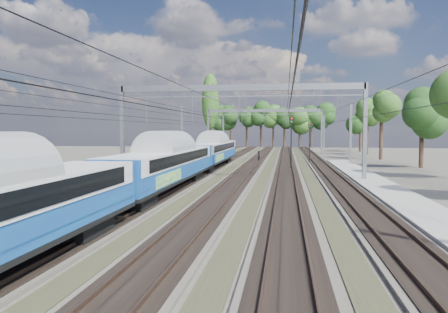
# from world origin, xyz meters

# --- Properties ---
(ground) EXTENTS (220.00, 220.00, 0.00)m
(ground) POSITION_xyz_m (0.00, 0.00, 0.00)
(ground) COLOR #47423A
(ground) RESTS_ON ground
(track_bed) EXTENTS (21.00, 130.00, 0.34)m
(track_bed) POSITION_xyz_m (-0.00, 45.00, 0.10)
(track_bed) COLOR #47423A
(track_bed) RESTS_ON ground
(platform) EXTENTS (3.00, 70.00, 0.30)m
(platform) POSITION_xyz_m (12.00, 20.00, 0.15)
(platform) COLOR gray
(platform) RESTS_ON ground
(catenary) EXTENTS (25.65, 130.00, 9.00)m
(catenary) POSITION_xyz_m (0.33, 52.69, 6.40)
(catenary) COLOR gray
(catenary) RESTS_ON ground
(tree_belt) EXTENTS (40.50, 101.58, 12.17)m
(tree_belt) POSITION_xyz_m (6.28, 90.72, 8.12)
(tree_belt) COLOR black
(tree_belt) RESTS_ON ground
(poplar) EXTENTS (4.40, 4.40, 19.04)m
(poplar) POSITION_xyz_m (-14.50, 98.00, 11.89)
(poplar) COLOR black
(poplar) RESTS_ON ground
(emu_train) EXTENTS (3.09, 65.23, 4.51)m
(emu_train) POSITION_xyz_m (-4.50, 20.37, 2.66)
(emu_train) COLOR black
(emu_train) RESTS_ON ground
(worker) EXTENTS (0.50, 0.67, 1.67)m
(worker) POSITION_xyz_m (0.47, 53.94, 0.83)
(worker) COLOR black
(worker) RESTS_ON ground
(signal_near) EXTENTS (0.45, 0.42, 6.27)m
(signal_near) POSITION_xyz_m (5.04, 41.37, 3.97)
(signal_near) COLOR black
(signal_near) RESTS_ON ground
(signal_far) EXTENTS (0.38, 0.34, 5.72)m
(signal_far) POSITION_xyz_m (7.73, 52.00, 3.62)
(signal_far) COLOR black
(signal_far) RESTS_ON ground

